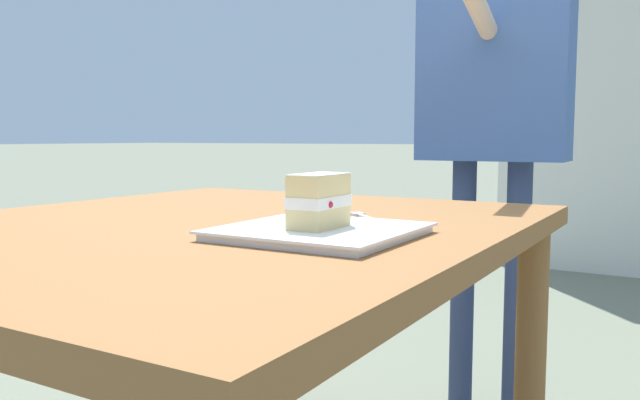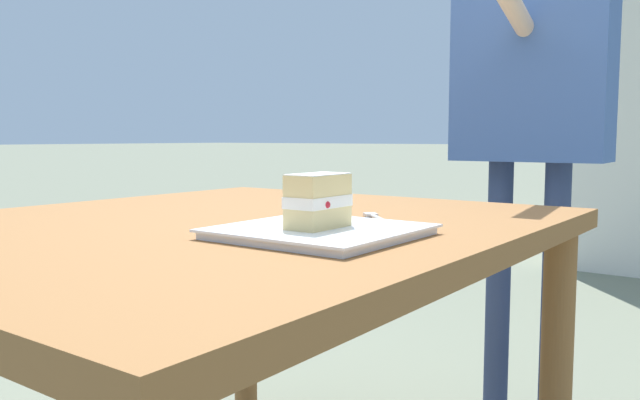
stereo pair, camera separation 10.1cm
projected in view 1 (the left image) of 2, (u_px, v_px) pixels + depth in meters
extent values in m
cylinder|color=brown|center=(530.00, 373.00, 1.49)|extent=(0.07, 0.07, 0.69)
cylinder|color=brown|center=(213.00, 316.00, 1.96)|extent=(0.07, 0.07, 0.69)
cube|color=brown|center=(213.00, 231.00, 1.21)|extent=(1.23, 1.06, 0.04)
cube|color=white|center=(320.00, 233.00, 1.01)|extent=(0.27, 0.27, 0.01)
cube|color=white|center=(320.00, 228.00, 1.01)|extent=(0.29, 0.29, 0.00)
cube|color=#E0C17A|center=(319.00, 217.00, 1.00)|extent=(0.10, 0.06, 0.03)
cube|color=white|center=(319.00, 201.00, 1.00)|extent=(0.11, 0.06, 0.02)
sphere|color=#B21923|center=(299.00, 201.00, 1.00)|extent=(0.02, 0.02, 0.02)
sphere|color=#B21923|center=(314.00, 200.00, 1.04)|extent=(0.01, 0.01, 0.01)
sphere|color=#B21923|center=(330.00, 205.00, 0.97)|extent=(0.01, 0.01, 0.01)
sphere|color=#B21923|center=(316.00, 198.00, 1.04)|extent=(0.01, 0.01, 0.01)
cube|color=#E0C17A|center=(319.00, 185.00, 0.99)|extent=(0.10, 0.06, 0.03)
cube|color=white|center=(319.00, 174.00, 0.99)|extent=(0.10, 0.06, 0.00)
cylinder|color=silver|center=(371.00, 219.00, 1.20)|extent=(0.10, 0.11, 0.01)
cube|color=silver|center=(357.00, 214.00, 1.28)|extent=(0.04, 0.04, 0.01)
cylinder|color=navy|center=(462.00, 288.00, 2.07)|extent=(0.08, 0.08, 0.82)
cylinder|color=navy|center=(517.00, 294.00, 1.99)|extent=(0.08, 0.08, 0.82)
cube|color=#42609E|center=(495.00, 65.00, 1.96)|extent=(0.20, 0.45, 0.58)
cylinder|color=beige|center=(475.00, 2.00, 1.74)|extent=(0.47, 0.07, 0.21)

